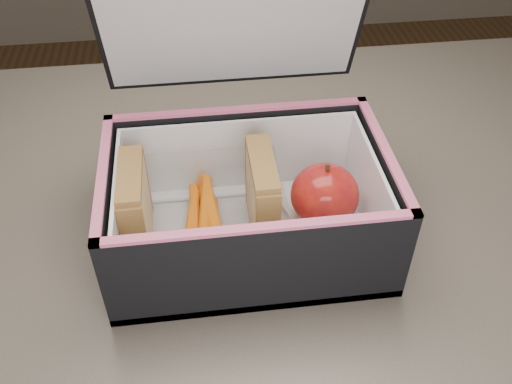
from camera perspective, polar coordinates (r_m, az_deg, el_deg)
kitchen_table at (r=0.75m, az=-2.83°, el=-7.82°), size 1.20×0.80×0.75m
lunch_bag at (r=0.61m, az=-0.86°, el=-0.38°), size 0.30×0.27×0.29m
plastic_tub at (r=0.62m, az=-5.57°, el=-2.10°), size 0.18×0.13×0.07m
sandwich_left at (r=0.61m, az=-11.93°, el=-1.57°), size 0.02×0.09×0.10m
sandwich_right at (r=0.61m, az=0.61°, el=-0.45°), size 0.03×0.09×0.10m
carrot_sticks at (r=0.63m, az=-5.11°, el=-2.91°), size 0.05×0.16×0.03m
paper_napkin at (r=0.66m, az=6.70°, el=-2.44°), size 0.09×0.09×0.01m
red_apple at (r=0.63m, az=6.88°, el=-0.31°), size 0.10×0.10×0.08m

